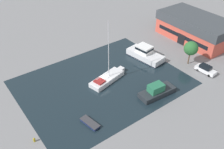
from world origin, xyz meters
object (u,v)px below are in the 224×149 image
at_px(parked_car, 206,69).
at_px(motor_cruiser, 145,54).
at_px(sailboat_moored, 107,78).
at_px(quay_tree_near_building, 191,48).
at_px(warehouse_building, 195,28).
at_px(small_dinghy, 90,123).
at_px(cabin_boat, 157,91).

bearing_deg(parked_car, motor_cruiser, -65.87).
bearing_deg(sailboat_moored, quay_tree_near_building, 60.35).
relative_size(parked_car, motor_cruiser, 0.49).
bearing_deg(sailboat_moored, warehouse_building, 80.27).
bearing_deg(parked_car, small_dinghy, -8.27).
height_order(parked_car, sailboat_moored, sailboat_moored).
height_order(motor_cruiser, cabin_boat, motor_cruiser).
height_order(warehouse_building, quay_tree_near_building, warehouse_building).
xyz_separation_m(warehouse_building, sailboat_moored, (1.45, -30.92, -2.69)).
relative_size(quay_tree_near_building, parked_car, 1.21).
height_order(quay_tree_near_building, parked_car, quay_tree_near_building).
bearing_deg(warehouse_building, parked_car, -41.65).
bearing_deg(small_dinghy, quay_tree_near_building, -4.67).
bearing_deg(small_dinghy, warehouse_building, 4.23).
height_order(sailboat_moored, motor_cruiser, sailboat_moored).
distance_m(warehouse_building, sailboat_moored, 31.07).
relative_size(warehouse_building, cabin_boat, 2.56).
bearing_deg(sailboat_moored, parked_car, 48.79).
height_order(warehouse_building, parked_car, warehouse_building).
distance_m(quay_tree_near_building, parked_car, 5.81).
bearing_deg(motor_cruiser, sailboat_moored, -178.95).
xyz_separation_m(quay_tree_near_building, small_dinghy, (2.53, -29.56, -3.91)).
relative_size(quay_tree_near_building, cabin_boat, 0.74).
height_order(warehouse_building, sailboat_moored, sailboat_moored).
height_order(small_dinghy, cabin_boat, cabin_boat).
relative_size(motor_cruiser, cabin_boat, 1.23).
xyz_separation_m(parked_car, motor_cruiser, (-12.82, -6.85, 0.32)).
bearing_deg(warehouse_building, small_dinghy, -75.50).
distance_m(parked_car, sailboat_moored, 22.49).
xyz_separation_m(warehouse_building, quay_tree_near_building, (7.51, -11.37, 0.86)).
relative_size(quay_tree_near_building, small_dinghy, 1.41).
height_order(warehouse_building, cabin_boat, warehouse_building).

